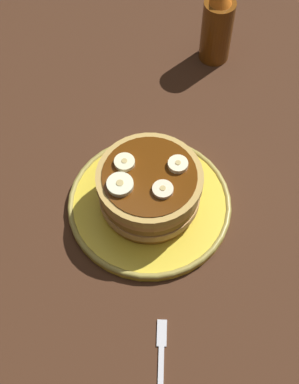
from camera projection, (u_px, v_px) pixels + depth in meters
The scene contains 9 objects.
ground_plane at pixel (150, 212), 82.97cm from camera, with size 140.00×140.00×3.00cm, color #422616.
plate at pixel (150, 204), 81.02cm from camera, with size 23.73×23.73×1.48cm.
pancake_stack at pixel (150, 187), 77.69cm from camera, with size 14.73×14.98×7.21cm.
banana_slice_0 at pixel (120, 185), 73.34cm from camera, with size 3.57×3.57×0.99cm.
banana_slice_1 at pixel (178, 165), 75.08cm from camera, with size 2.76×2.76×0.93cm.
banana_slice_2 at pixel (123, 165), 75.12cm from camera, with size 2.83×2.83×0.86cm.
banana_slice_3 at pixel (163, 190), 73.05cm from camera, with size 2.80×2.80×0.82cm.
fork at pixel (161, 364), 69.49cm from camera, with size 12.03×6.76×0.50cm.
syrup_bottle at pixel (217, 27), 92.27cm from camera, with size 5.24×5.24×14.58cm.
Camera 1 is at (36.00, 19.97, 70.59)cm, focal length 52.22 mm.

